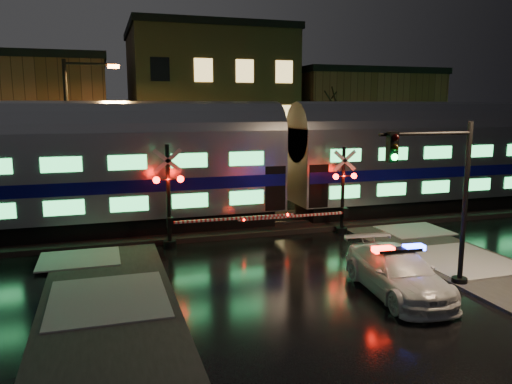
{
  "coord_description": "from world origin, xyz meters",
  "views": [
    {
      "loc": [
        -6.47,
        -18.19,
        5.96
      ],
      "look_at": [
        -0.05,
        2.5,
        2.2
      ],
      "focal_mm": 35.0,
      "sensor_mm": 36.0,
      "label": 1
    }
  ],
  "objects_px": {
    "crossing_signal_right": "(336,199)",
    "police_car": "(398,272)",
    "traffic_light": "(444,202)",
    "crossing_signal_left": "(177,206)",
    "streetlight": "(74,130)"
  },
  "relations": [
    {
      "from": "police_car",
      "to": "traffic_light",
      "type": "distance_m",
      "value": 2.69
    },
    {
      "from": "crossing_signal_left",
      "to": "traffic_light",
      "type": "xyz_separation_m",
      "value": [
        7.48,
        -7.32,
        1.09
      ]
    },
    {
      "from": "traffic_light",
      "to": "streetlight",
      "type": "relative_size",
      "value": 0.66
    },
    {
      "from": "crossing_signal_right",
      "to": "police_car",
      "type": "bearing_deg",
      "value": -101.08
    },
    {
      "from": "police_car",
      "to": "crossing_signal_right",
      "type": "bearing_deg",
      "value": 83.78
    },
    {
      "from": "traffic_light",
      "to": "police_car",
      "type": "bearing_deg",
      "value": 174.07
    },
    {
      "from": "crossing_signal_left",
      "to": "streetlight",
      "type": "bearing_deg",
      "value": 122.16
    },
    {
      "from": "traffic_light",
      "to": "crossing_signal_right",
      "type": "bearing_deg",
      "value": 85.66
    },
    {
      "from": "crossing_signal_right",
      "to": "crossing_signal_left",
      "type": "height_order",
      "value": "crossing_signal_left"
    },
    {
      "from": "crossing_signal_left",
      "to": "streetlight",
      "type": "distance_m",
      "value": 8.43
    },
    {
      "from": "crossing_signal_left",
      "to": "streetlight",
      "type": "relative_size",
      "value": 0.75
    },
    {
      "from": "traffic_light",
      "to": "crossing_signal_left",
      "type": "bearing_deg",
      "value": 130.19
    },
    {
      "from": "police_car",
      "to": "traffic_light",
      "type": "xyz_separation_m",
      "value": [
        1.57,
        -0.01,
        2.19
      ]
    },
    {
      "from": "crossing_signal_left",
      "to": "traffic_light",
      "type": "relative_size",
      "value": 1.13
    },
    {
      "from": "crossing_signal_right",
      "to": "streetlight",
      "type": "xyz_separation_m",
      "value": [
        -11.55,
        6.69,
        3.06
      ]
    }
  ]
}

